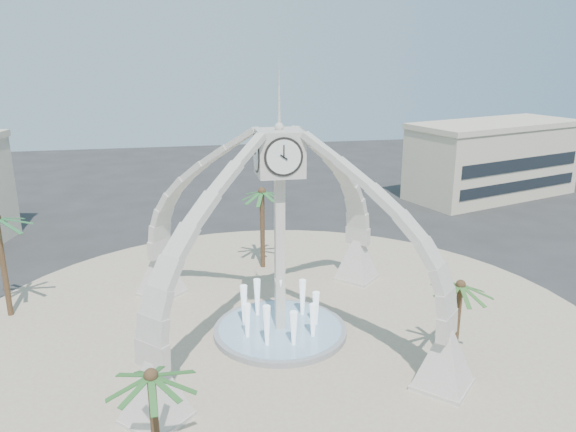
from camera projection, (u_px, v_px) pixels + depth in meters
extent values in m
plane|color=#282828|center=(280.00, 334.00, 33.86)|extent=(140.00, 140.00, 0.00)
cylinder|color=tan|center=(280.00, 333.00, 33.85)|extent=(40.00, 40.00, 0.06)
cube|color=beige|center=(280.00, 258.00, 32.45)|extent=(0.55, 0.55, 9.80)
cube|color=beige|center=(279.00, 153.00, 30.69)|extent=(2.50, 2.50, 2.50)
cone|color=beige|center=(279.00, 92.00, 29.76)|extent=(0.20, 0.20, 4.00)
cylinder|color=white|center=(284.00, 157.00, 29.48)|extent=(1.84, 0.04, 1.84)
pyramid|color=beige|center=(357.00, 259.00, 41.35)|extent=(3.80, 3.80, 3.20)
pyramid|color=beige|center=(161.00, 274.00, 38.74)|extent=(3.80, 3.80, 3.20)
pyramid|color=beige|center=(155.00, 391.00, 25.45)|extent=(3.80, 3.80, 3.20)
pyramid|color=beige|center=(444.00, 359.00, 28.06)|extent=(3.80, 3.80, 3.20)
cylinder|color=#969698|center=(280.00, 331.00, 33.80)|extent=(8.00, 8.00, 0.40)
cylinder|color=#88B1CB|center=(280.00, 327.00, 33.74)|extent=(7.40, 7.40, 0.04)
cone|color=white|center=(280.00, 303.00, 33.28)|extent=(0.60, 0.60, 3.20)
cube|color=beige|center=(492.00, 162.00, 64.57)|extent=(21.49, 13.79, 8.00)
cube|color=beige|center=(496.00, 124.00, 63.34)|extent=(21.87, 14.17, 0.60)
cylinder|color=brown|center=(457.00, 324.00, 30.02)|extent=(0.31, 0.31, 4.76)
cylinder|color=brown|center=(4.00, 267.00, 35.22)|extent=(0.35, 0.35, 6.69)
cylinder|color=brown|center=(262.00, 229.00, 43.25)|extent=(0.36, 0.36, 6.28)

